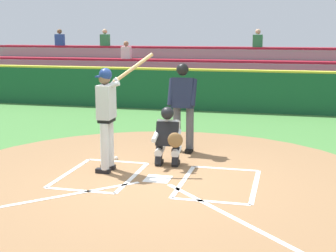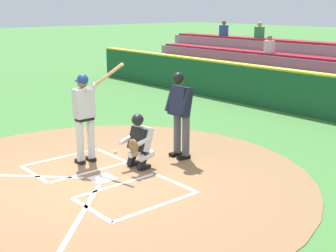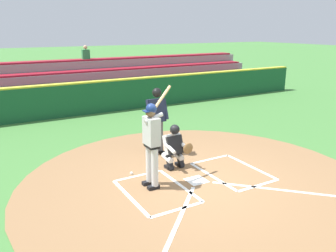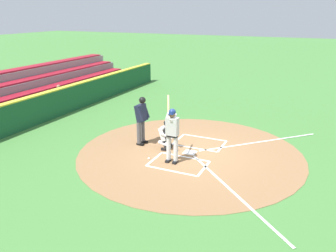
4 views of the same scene
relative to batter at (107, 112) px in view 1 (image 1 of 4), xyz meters
name	(u,v)px [view 1 (image 1 of 4)]	position (x,y,z in m)	size (l,w,h in m)	color
ground_plane	(158,180)	(-1.00, 0.26, -1.10)	(120.00, 120.00, 0.00)	#427A38
dirt_circle	(158,179)	(-1.00, 0.26, -1.09)	(8.00, 8.00, 0.01)	olive
home_plate_and_chalk	(143,195)	(-1.00, 1.14, -1.08)	(7.93, 4.91, 0.01)	white
batter	(107,112)	(0.00, 0.00, 0.00)	(0.92, 0.72, 2.13)	silver
catcher	(168,135)	(-0.96, -0.64, -0.51)	(0.61, 0.61, 1.13)	black
plate_umpire	(183,102)	(-1.01, -1.70, -0.02)	(0.59, 0.42, 1.86)	#4C4C51
baseball	(116,158)	(0.14, -0.80, -1.06)	(0.07, 0.07, 0.07)	white
backstop_wall	(220,90)	(-1.00, -7.24, -0.45)	(22.00, 0.36, 1.31)	#19512D
bleacher_stand	(230,80)	(-0.99, -9.94, -0.39)	(20.00, 3.40, 2.55)	gray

